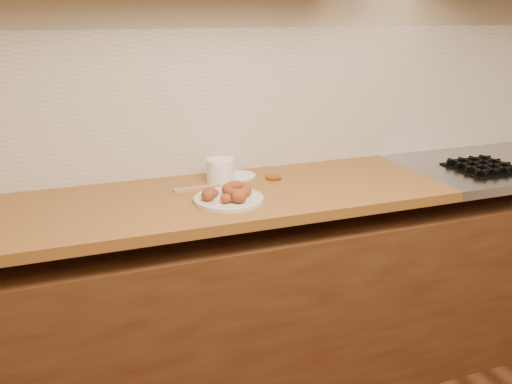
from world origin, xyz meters
The scene contains 11 objects.
wall_back centered at (0.00, 2.00, 1.35)m, with size 4.00×0.02×2.70m, color tan.
base_cabinet centered at (0.00, 1.69, 0.39)m, with size 3.60×0.60×0.77m, color #55371C.
butcher_block centered at (-0.65, 1.69, 0.88)m, with size 2.30×0.62×0.04m, color #925821.
backsplash centered at (0.00, 1.99, 1.20)m, with size 3.60×0.02×0.60m, color beige.
donut_plate centered at (-0.38, 1.60, 0.91)m, with size 0.26×0.26×0.01m, color beige.
ring_donut centered at (-0.35, 1.61, 0.93)m, with size 0.11×0.11×0.04m, color #904819.
fried_dough_chunks centered at (-0.42, 1.57, 0.93)m, with size 0.16×0.17×0.05m.
plastic_tub centered at (-0.34, 1.84, 0.95)m, with size 0.11×0.11×0.09m, color white.
tub_lid centered at (-0.25, 1.87, 0.90)m, with size 0.14×0.14×0.01m, color white.
brass_jar_lid centered at (-0.12, 1.80, 0.91)m, with size 0.07×0.07×0.01m, color #9C6718.
wooden_utensil centered at (-0.46, 1.76, 0.91)m, with size 0.18×0.02×0.01m, color #AB8751.
Camera 1 is at (-0.94, -0.20, 1.57)m, focal length 38.00 mm.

